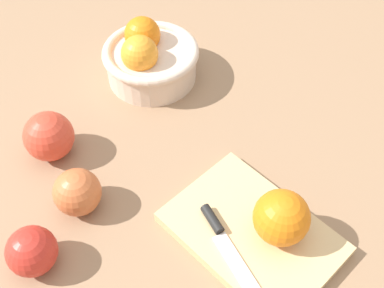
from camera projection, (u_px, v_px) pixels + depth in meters
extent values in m
plane|color=#997556|center=(160.00, 184.00, 0.75)|extent=(2.40, 2.40, 0.00)
cylinder|color=beige|center=(152.00, 65.00, 0.88)|extent=(0.16, 0.16, 0.06)
torus|color=beige|center=(150.00, 52.00, 0.86)|extent=(0.17, 0.17, 0.02)
sphere|color=orange|center=(142.00, 35.00, 0.87)|extent=(0.07, 0.07, 0.07)
sphere|color=orange|center=(140.00, 54.00, 0.83)|extent=(0.06, 0.06, 0.06)
cube|color=#DBB77F|center=(252.00, 233.00, 0.68)|extent=(0.24, 0.17, 0.02)
sphere|color=orange|center=(281.00, 218.00, 0.64)|extent=(0.08, 0.08, 0.08)
cube|color=silver|center=(239.00, 268.00, 0.64)|extent=(0.11, 0.05, 0.00)
cylinder|color=black|center=(211.00, 220.00, 0.68)|extent=(0.05, 0.03, 0.01)
sphere|color=#CC6638|center=(77.00, 192.00, 0.69)|extent=(0.07, 0.07, 0.07)
sphere|color=#D6422D|center=(49.00, 136.00, 0.76)|extent=(0.08, 0.08, 0.08)
sphere|color=red|center=(32.00, 251.00, 0.64)|extent=(0.07, 0.07, 0.07)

